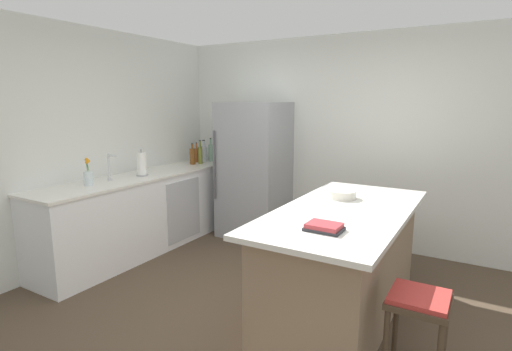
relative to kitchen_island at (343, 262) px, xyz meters
name	(u,v)px	position (x,y,z in m)	size (l,w,h in m)	color
ground_plane	(266,322)	(-0.48, -0.46, -0.47)	(7.20, 7.20, 0.00)	#4C3D2D
wall_rear	(355,142)	(-0.48, 1.79, 0.83)	(6.00, 0.10, 2.60)	silver
wall_left	(68,148)	(-2.93, -0.46, 0.83)	(0.10, 6.00, 2.60)	silver
counter_run_left	(145,212)	(-2.57, 0.26, 0.00)	(0.65, 2.80, 0.93)	white
kitchen_island	(343,262)	(0.00, 0.00, 0.00)	(0.98, 2.06, 0.92)	#8E755B
refrigerator	(254,170)	(-1.70, 1.39, 0.42)	(0.82, 0.74, 1.78)	#93969B
bar_stool	(418,312)	(0.69, -0.63, 0.05)	(0.36, 0.36, 0.63)	#473828
sink_faucet	(110,166)	(-2.61, -0.18, 0.62)	(0.15, 0.05, 0.30)	silver
flower_vase	(88,177)	(-2.58, -0.49, 0.56)	(0.09, 0.09, 0.29)	silver
paper_towel_roll	(142,164)	(-2.53, 0.20, 0.60)	(0.14, 0.14, 0.31)	gray
gin_bottle	(211,152)	(-2.53, 1.55, 0.59)	(0.07, 0.07, 0.34)	#8CB79E
soda_bottle	(204,153)	(-2.59, 1.46, 0.59)	(0.08, 0.08, 0.32)	silver
vinegar_bottle	(197,155)	(-2.64, 1.35, 0.57)	(0.05, 0.05, 0.29)	#994C23
olive_oil_bottle	(200,155)	(-2.50, 1.27, 0.59)	(0.06, 0.06, 0.33)	olive
whiskey_bottle	(193,156)	(-2.56, 1.17, 0.58)	(0.08, 0.08, 0.29)	brown
cookbook_stack	(324,227)	(0.05, -0.60, 0.48)	(0.25, 0.18, 0.05)	#2D2D33
mixing_bowl	(342,194)	(-0.14, 0.35, 0.49)	(0.25, 0.25, 0.07)	silver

